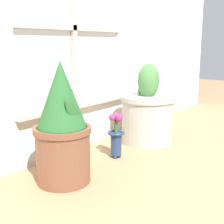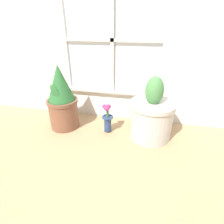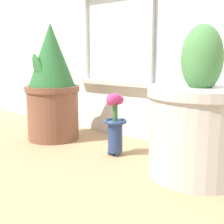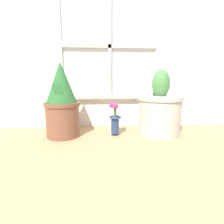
# 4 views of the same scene
# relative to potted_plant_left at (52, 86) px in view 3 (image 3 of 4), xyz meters

# --- Properties ---
(ground_plane) EXTENTS (10.00, 10.00, 0.00)m
(ground_plane) POSITION_rel_potted_plant_left_xyz_m (0.45, -0.15, -0.31)
(ground_plane) COLOR tan
(potted_plant_left) EXTENTS (0.31, 0.31, 0.67)m
(potted_plant_left) POSITION_rel_potted_plant_left_xyz_m (0.00, 0.00, 0.00)
(potted_plant_left) COLOR brown
(potted_plant_left) RESTS_ON ground_plane
(potted_plant_right) EXTENTS (0.41, 0.41, 0.60)m
(potted_plant_right) POSITION_rel_potted_plant_left_xyz_m (0.90, 0.01, -0.09)
(potted_plant_right) COLOR #B7B2A8
(potted_plant_right) RESTS_ON ground_plane
(flower_vase) EXTENTS (0.11, 0.11, 0.31)m
(flower_vase) POSITION_rel_potted_plant_left_xyz_m (0.47, -0.01, -0.15)
(flower_vase) COLOR navy
(flower_vase) RESTS_ON ground_plane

